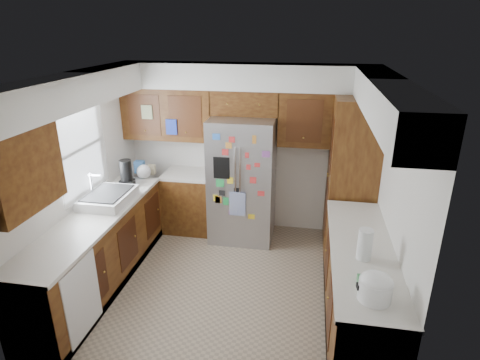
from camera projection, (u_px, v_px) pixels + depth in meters
name	position (u px, v px, depth m)	size (l,w,h in m)	color
floor	(226.00, 282.00, 4.98)	(3.60, 3.60, 0.00)	tan
room_shell	(222.00, 131.00, 4.67)	(3.64, 3.24, 2.52)	silver
left_counter_run	(121.00, 241.00, 5.07)	(1.36, 3.20, 0.92)	#3B1A0B
right_counter_run	(358.00, 290.00, 4.14)	(0.63, 2.25, 0.92)	#3B1A0B
pantry	(351.00, 176.00, 5.40)	(0.60, 0.90, 2.15)	#3B1A0B
fridge	(242.00, 180.00, 5.76)	(0.90, 0.79, 1.80)	gray
bridge_cabinet	(245.00, 102.00, 5.57)	(0.96, 0.34, 0.35)	#3B1A0B
fridge_top_items	(242.00, 80.00, 5.46)	(0.86, 0.34, 0.28)	#102A99
sink_assembly	(108.00, 197.00, 4.95)	(0.52, 0.70, 0.37)	white
left_counter_clutter	(134.00, 173.00, 5.61)	(0.34, 0.86, 0.38)	black
rice_cooker	(375.00, 286.00, 3.18)	(0.28, 0.27, 0.23)	white
paper_towel	(365.00, 244.00, 3.73)	(0.14, 0.14, 0.31)	white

